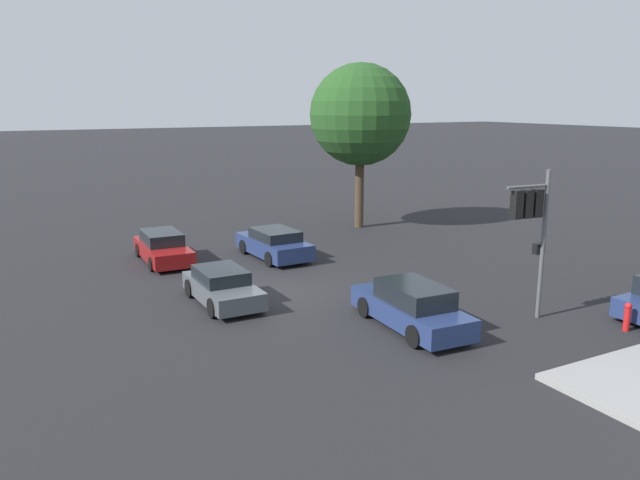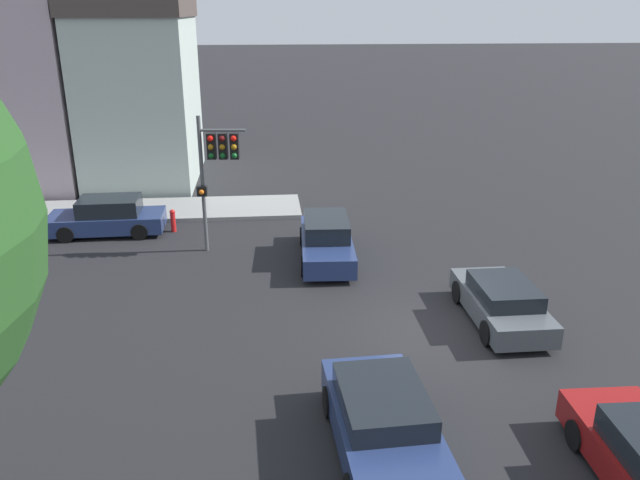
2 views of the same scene
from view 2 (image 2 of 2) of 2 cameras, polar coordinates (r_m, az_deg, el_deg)
The scene contains 8 objects.
ground_plane at distance 17.69m, azimuth 10.07°, elevation -8.15°, with size 300.00×300.00×0.00m, color black.
rowhouse_backdrop at distance 34.73m, azimuth -26.51°, elevation 13.14°, with size 8.21×17.28×11.54m.
traffic_signal at distance 22.23m, azimuth -9.40°, elevation 7.46°, with size 0.54×1.79×4.94m.
crossing_car_0 at distance 22.00m, azimuth 0.59°, elevation -0.01°, with size 4.80×2.03×1.48m.
crossing_car_1 at distance 18.36m, azimuth 16.25°, elevation -5.47°, with size 4.10×1.85×1.25m.
crossing_car_2 at distance 12.90m, azimuth 5.83°, elevation -16.38°, with size 4.50×2.13×1.35m.
parked_car_0 at distance 25.88m, azimuth -18.85°, elevation 1.99°, with size 2.02×4.47×1.45m.
fire_hydrant at distance 25.47m, azimuth -13.30°, elevation 1.81°, with size 0.22×0.22×0.92m.
Camera 2 is at (-14.95, 4.46, 8.35)m, focal length 35.00 mm.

